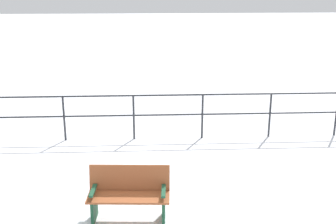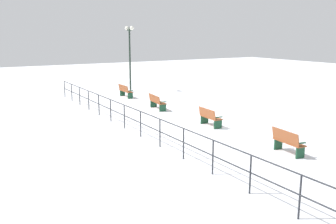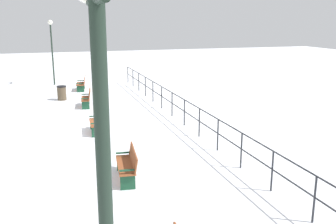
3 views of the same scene
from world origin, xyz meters
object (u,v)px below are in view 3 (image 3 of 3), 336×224
bench_third (98,122)px  trash_bin (62,93)px  lamppost_near (51,35)px  bench_fourth (128,164)px  lamppost_middle (103,146)px  bench_nearest (82,83)px  bench_second (87,98)px

bench_third → trash_bin: bearing=-77.4°
bench_third → lamppost_near: bearing=-80.1°
bench_fourth → lamppost_middle: (1.63, 7.21, 3.07)m
trash_bin → lamppost_middle: bearing=89.2°
bench_nearest → lamppost_middle: (1.66, 22.00, 3.09)m
bench_fourth → bench_second: bearing=-82.7°
lamppost_near → trash_bin: 6.30m
bench_fourth → trash_bin: (1.35, -12.05, -0.06)m
trash_bin → bench_fourth: bearing=96.4°
bench_second → lamppost_near: 8.38m
bench_third → bench_fourth: size_ratio=0.85×
bench_second → trash_bin: bench_second is taller
bench_fourth → lamppost_near: 17.88m
lamppost_middle → trash_bin: bearing=-90.8°
bench_second → lamppost_middle: (1.48, 17.07, 3.06)m
bench_fourth → lamppost_near: (1.63, -17.56, 2.99)m
bench_fourth → lamppost_middle: size_ratio=0.33×
bench_third → bench_fourth: bearing=96.1°
bench_fourth → lamppost_middle: 8.01m
bench_nearest → lamppost_near: bearing=-52.0°
lamppost_middle → bench_nearest: bearing=-94.3°
bench_nearest → bench_fourth: bearing=96.9°
bench_fourth → lamppost_middle: lamppost_middle is taller
bench_second → bench_third: bench_second is taller
bench_second → lamppost_near: (1.48, -7.69, 2.98)m
bench_fourth → trash_bin: 12.12m
bench_third → lamppost_middle: bearing=86.9°
bench_third → lamppost_near: lamppost_near is taller
bench_second → bench_third: (0.07, 4.93, -0.03)m
lamppost_near → lamppost_middle: size_ratio=0.90×
lamppost_near → trash_bin: lamppost_near is taller
trash_bin → lamppost_near: bearing=-87.1°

